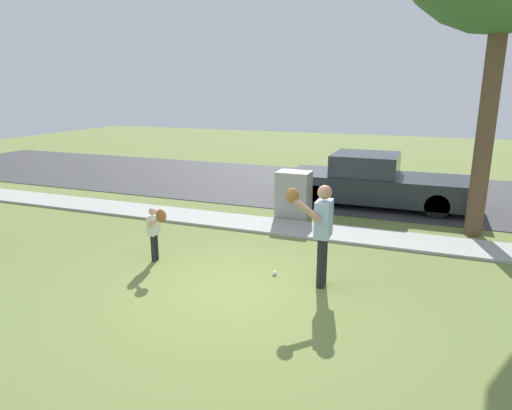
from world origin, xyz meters
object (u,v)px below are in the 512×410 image
(person_child, at_px, (155,227))
(baseball, at_px, (275,273))
(utility_cabinet, at_px, (294,195))
(parked_pickup_dark, at_px, (375,183))
(person_adult, at_px, (321,225))

(person_child, distance_m, baseball, 2.48)
(utility_cabinet, distance_m, parked_pickup_dark, 2.82)
(person_child, xyz_separation_m, parked_pickup_dark, (3.43, 6.09, -0.05))
(person_adult, height_order, parked_pickup_dark, person_adult)
(baseball, bearing_deg, parked_pickup_dark, 79.81)
(person_child, height_order, parked_pickup_dark, parked_pickup_dark)
(utility_cabinet, bearing_deg, person_adult, -67.25)
(utility_cabinet, bearing_deg, parked_pickup_dark, 49.77)
(utility_cabinet, height_order, parked_pickup_dark, parked_pickup_dark)
(utility_cabinet, bearing_deg, person_child, -112.24)
(person_adult, xyz_separation_m, baseball, (-0.86, 0.14, -1.05))
(parked_pickup_dark, bearing_deg, person_adult, -91.89)
(person_child, bearing_deg, parked_pickup_dark, 59.68)
(baseball, xyz_separation_m, parked_pickup_dark, (1.06, 5.87, 0.64))
(person_child, distance_m, parked_pickup_dark, 6.99)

